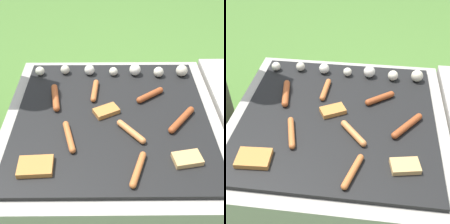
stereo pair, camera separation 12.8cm
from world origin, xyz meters
TOP-DOWN VIEW (x-y plane):
  - ground_plane at (0.00, 0.00)m, footprint 14.00×14.00m
  - grill at (0.00, 0.00)m, footprint 0.90×0.90m
  - sausage_mid_left at (0.07, -0.11)m, footprint 0.11×0.13m
  - sausage_back_center at (-0.16, -0.13)m, footprint 0.06×0.16m
  - sausage_mid_right at (-0.08, 0.16)m, footprint 0.03×0.15m
  - sausage_back_right at (-0.25, 0.11)m, footprint 0.06×0.18m
  - sausage_back_left at (0.17, 0.12)m, footprint 0.13×0.10m
  - sausage_front_center at (0.28, -0.04)m, footprint 0.13×0.15m
  - sausage_front_left at (0.09, -0.29)m, footprint 0.07×0.15m
  - bread_slice_left at (-0.02, 0.02)m, footprint 0.12×0.10m
  - bread_slice_center at (-0.27, -0.28)m, footprint 0.12×0.09m
  - bread_slice_right at (0.26, -0.25)m, footprint 0.11×0.08m
  - mushroom_row at (0.05, 0.31)m, footprint 0.74×0.07m

SIDE VIEW (x-z plane):
  - ground_plane at x=0.00m, z-range 0.00..0.00m
  - grill at x=0.00m, z-range 0.00..0.43m
  - bread_slice_left at x=-0.02m, z-range 0.43..0.45m
  - bread_slice_center at x=-0.27m, z-range 0.43..0.45m
  - bread_slice_right at x=0.26m, z-range 0.43..0.45m
  - sausage_front_left at x=0.09m, z-range 0.43..0.45m
  - sausage_back_center at x=-0.16m, z-range 0.43..0.45m
  - sausage_mid_right at x=-0.08m, z-range 0.43..0.45m
  - sausage_mid_left at x=0.07m, z-range 0.43..0.45m
  - sausage_front_center at x=0.28m, z-range 0.43..0.46m
  - sausage_back_left at x=0.17m, z-range 0.43..0.46m
  - sausage_back_right at x=-0.25m, z-range 0.43..0.46m
  - mushroom_row at x=0.05m, z-range 0.43..0.48m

